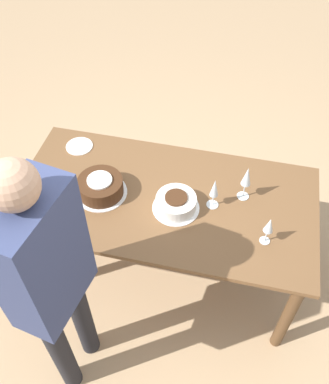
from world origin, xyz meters
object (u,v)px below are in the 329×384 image
object	(u,v)px
wine_glass_far	(214,189)
wine_glass_near	(269,226)
cake_center_white	(176,203)
wine_glass_extra	(247,178)
person_cutting	(48,275)
cake_front_chocolate	(101,187)

from	to	relation	value
wine_glass_far	wine_glass_near	bearing A→B (deg)	-30.66
cake_center_white	wine_glass_extra	distance (m)	0.42
wine_glass_near	person_cutting	world-z (taller)	person_cutting
wine_glass_extra	person_cutting	world-z (taller)	person_cutting
cake_center_white	person_cutting	size ratio (longest dim) A/B	0.16
cake_center_white	wine_glass_extra	bearing A→B (deg)	25.68
wine_glass_near	wine_glass_far	size ratio (longest dim) A/B	0.92
cake_center_white	cake_front_chocolate	bearing A→B (deg)	178.18
cake_center_white	wine_glass_extra	xyz separation A→B (m)	(0.37, 0.18, 0.12)
wine_glass_near	wine_glass_extra	xyz separation A→B (m)	(-0.15, 0.29, 0.03)
wine_glass_near	person_cutting	distance (m)	1.12
cake_front_chocolate	wine_glass_extra	distance (m)	0.85
wine_glass_far	person_cutting	xyz separation A→B (m)	(-0.63, -0.78, 0.14)
cake_center_white	wine_glass_near	xyz separation A→B (m)	(0.52, -0.12, 0.09)
wine_glass_far	wine_glass_extra	xyz separation A→B (m)	(0.17, 0.11, 0.03)
cake_front_chocolate	wine_glass_far	xyz separation A→B (m)	(0.66, 0.06, 0.08)
wine_glass_far	wine_glass_extra	bearing A→B (deg)	32.63
cake_center_white	wine_glass_near	size ratio (longest dim) A/B	1.42
wine_glass_near	wine_glass_far	world-z (taller)	wine_glass_far
cake_front_chocolate	wine_glass_near	bearing A→B (deg)	-7.65
cake_front_chocolate	person_cutting	size ratio (longest dim) A/B	0.18
wine_glass_far	person_cutting	distance (m)	1.01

